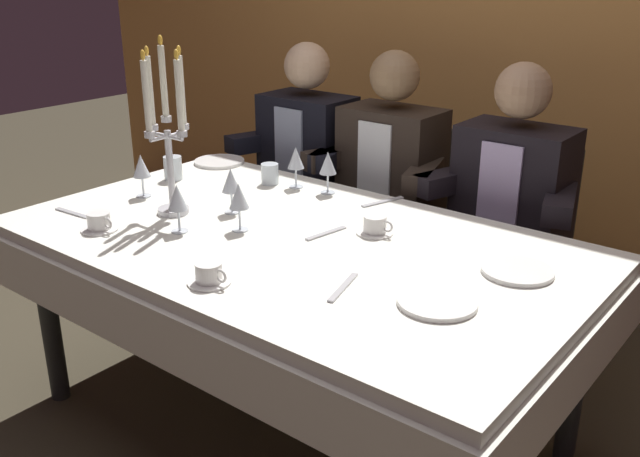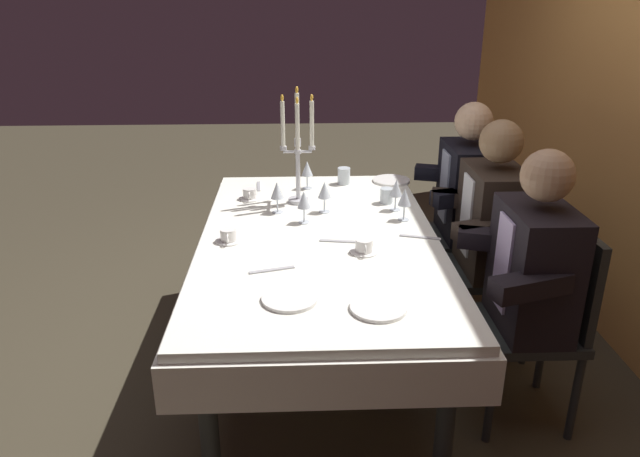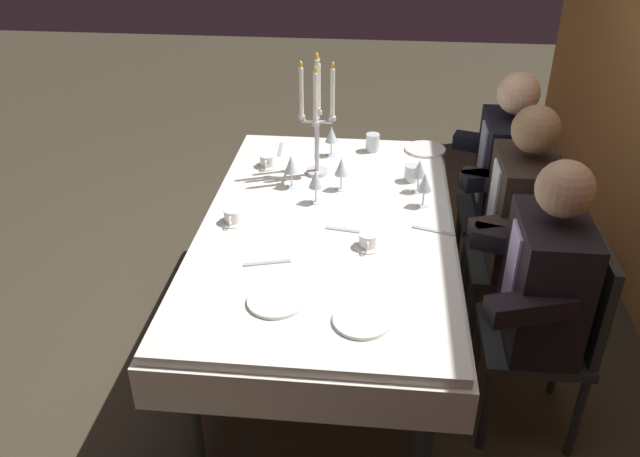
% 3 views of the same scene
% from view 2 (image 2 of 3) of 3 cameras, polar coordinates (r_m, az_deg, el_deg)
% --- Properties ---
extents(ground_plane, '(12.00, 12.00, 0.00)m').
position_cam_2_polar(ground_plane, '(3.14, -0.08, -13.27)').
color(ground_plane, '#3E3727').
extents(dining_table, '(1.94, 1.14, 0.74)m').
position_cam_2_polar(dining_table, '(2.83, -0.08, -2.93)').
color(dining_table, white).
rests_on(dining_table, ground_plane).
extents(candelabra, '(0.19, 0.19, 0.62)m').
position_cam_2_polar(candelabra, '(3.14, -2.15, 7.64)').
color(candelabra, silver).
rests_on(candelabra, dining_table).
extents(dinner_plate_0, '(0.21, 0.21, 0.01)m').
position_cam_2_polar(dinner_plate_0, '(2.22, -2.90, -6.71)').
color(dinner_plate_0, white).
rests_on(dinner_plate_0, dining_table).
extents(dinner_plate_1, '(0.21, 0.21, 0.01)m').
position_cam_2_polar(dinner_plate_1, '(2.17, 5.61, -7.56)').
color(dinner_plate_1, white).
rests_on(dinner_plate_1, dining_table).
extents(dinner_plate_2, '(0.22, 0.22, 0.01)m').
position_cam_2_polar(dinner_plate_2, '(3.60, 6.85, 4.60)').
color(dinner_plate_2, white).
rests_on(dinner_plate_2, dining_table).
extents(wine_glass_0, '(0.07, 0.07, 0.16)m').
position_cam_2_polar(wine_glass_0, '(3.09, 7.30, 3.79)').
color(wine_glass_0, silver).
rests_on(wine_glass_0, dining_table).
extents(wine_glass_1, '(0.07, 0.07, 0.16)m').
position_cam_2_polar(wine_glass_1, '(3.41, -1.24, 5.68)').
color(wine_glass_1, silver).
rests_on(wine_glass_1, dining_table).
extents(wine_glass_2, '(0.07, 0.07, 0.16)m').
position_cam_2_polar(wine_glass_2, '(2.90, -1.55, 2.69)').
color(wine_glass_2, silver).
rests_on(wine_glass_2, dining_table).
extents(wine_glass_3, '(0.07, 0.07, 0.16)m').
position_cam_2_polar(wine_glass_3, '(3.04, 0.43, 3.61)').
color(wine_glass_3, silver).
rests_on(wine_glass_3, dining_table).
extents(wine_glass_4, '(0.07, 0.07, 0.16)m').
position_cam_2_polar(wine_glass_4, '(3.04, -4.13, 3.60)').
color(wine_glass_4, silver).
rests_on(wine_glass_4, dining_table).
extents(wine_glass_5, '(0.07, 0.07, 0.16)m').
position_cam_2_polar(wine_glass_5, '(2.96, 8.11, 2.89)').
color(wine_glass_5, silver).
rests_on(wine_glass_5, dining_table).
extents(water_tumbler_0, '(0.07, 0.07, 0.10)m').
position_cam_2_polar(water_tumbler_0, '(3.52, 2.30, 5.06)').
color(water_tumbler_0, silver).
rests_on(water_tumbler_0, dining_table).
extents(water_tumbler_1, '(0.07, 0.07, 0.08)m').
position_cam_2_polar(water_tumbler_1, '(3.22, 6.39, 3.14)').
color(water_tumbler_1, silver).
rests_on(water_tumbler_1, dining_table).
extents(coffee_cup_0, '(0.13, 0.12, 0.06)m').
position_cam_2_polar(coffee_cup_0, '(3.29, -6.73, 3.27)').
color(coffee_cup_0, white).
rests_on(coffee_cup_0, dining_table).
extents(coffee_cup_1, '(0.13, 0.12, 0.06)m').
position_cam_2_polar(coffee_cup_1, '(2.74, -8.74, -0.72)').
color(coffee_cup_1, white).
rests_on(coffee_cup_1, dining_table).
extents(coffee_cup_2, '(0.13, 0.12, 0.06)m').
position_cam_2_polar(coffee_cup_2, '(2.60, 4.24, -1.77)').
color(coffee_cup_2, white).
rests_on(coffee_cup_2, dining_table).
extents(fork_0, '(0.17, 0.03, 0.01)m').
position_cam_2_polar(fork_0, '(3.49, -5.89, 4.04)').
color(fork_0, '#B7B7BC').
rests_on(fork_0, dining_table).
extents(fork_1, '(0.04, 0.17, 0.01)m').
position_cam_2_polar(fork_1, '(2.72, 1.75, -1.22)').
color(fork_1, '#B7B7BC').
rests_on(fork_1, dining_table).
extents(knife_2, '(0.07, 0.19, 0.01)m').
position_cam_2_polar(knife_2, '(2.80, 9.57, -0.82)').
color(knife_2, '#B7B7BC').
rests_on(knife_2, dining_table).
extents(knife_3, '(0.07, 0.19, 0.01)m').
position_cam_2_polar(knife_3, '(2.45, -4.62, -3.98)').
color(knife_3, '#B7B7BC').
rests_on(knife_3, dining_table).
extents(seated_diner_0, '(0.63, 0.48, 1.24)m').
position_cam_2_polar(seated_diner_0, '(3.54, 13.99, 3.60)').
color(seated_diner_0, '#272B2A').
rests_on(seated_diner_0, ground_plane).
extents(seated_diner_1, '(0.63, 0.48, 1.24)m').
position_cam_2_polar(seated_diner_1, '(3.12, 16.27, 0.85)').
color(seated_diner_1, '#272B2A').
rests_on(seated_diner_1, ground_plane).
extents(seated_diner_2, '(0.63, 0.48, 1.24)m').
position_cam_2_polar(seated_diner_2, '(2.63, 19.91, -3.56)').
color(seated_diner_2, '#272B2A').
rests_on(seated_diner_2, ground_plane).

